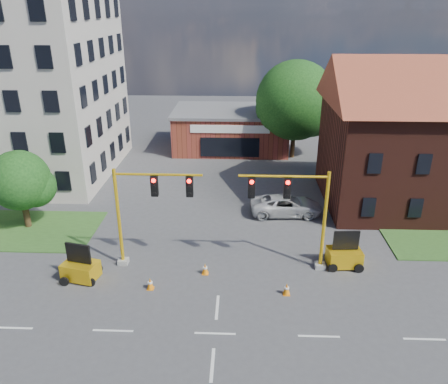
{
  "coord_description": "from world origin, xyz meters",
  "views": [
    {
      "loc": [
        1.09,
        -16.68,
        14.63
      ],
      "look_at": [
        0.04,
        10.0,
        3.18
      ],
      "focal_mm": 35.0,
      "sensor_mm": 36.0,
      "label": 1
    }
  ],
  "objects_px": {
    "signal_mast_west": "(145,206)",
    "pickup_white": "(286,205)",
    "trailer_east": "(344,256)",
    "signal_mast_east": "(297,209)",
    "trailer_west": "(81,269)"
  },
  "relations": [
    {
      "from": "trailer_west",
      "to": "signal_mast_west",
      "type": "bearing_deg",
      "value": 38.58
    },
    {
      "from": "signal_mast_east",
      "to": "trailer_west",
      "type": "height_order",
      "value": "signal_mast_east"
    },
    {
      "from": "signal_mast_west",
      "to": "signal_mast_east",
      "type": "distance_m",
      "value": 8.71
    },
    {
      "from": "pickup_white",
      "to": "signal_mast_west",
      "type": "bearing_deg",
      "value": 126.42
    },
    {
      "from": "signal_mast_east",
      "to": "trailer_west",
      "type": "bearing_deg",
      "value": -172.08
    },
    {
      "from": "signal_mast_east",
      "to": "pickup_white",
      "type": "bearing_deg",
      "value": 88.12
    },
    {
      "from": "signal_mast_east",
      "to": "trailer_east",
      "type": "height_order",
      "value": "signal_mast_east"
    },
    {
      "from": "signal_mast_west",
      "to": "pickup_white",
      "type": "distance_m",
      "value": 12.01
    },
    {
      "from": "signal_mast_west",
      "to": "trailer_east",
      "type": "relative_size",
      "value": 2.74
    },
    {
      "from": "signal_mast_west",
      "to": "trailer_west",
      "type": "relative_size",
      "value": 2.8
    },
    {
      "from": "signal_mast_east",
      "to": "trailer_west",
      "type": "relative_size",
      "value": 2.8
    },
    {
      "from": "signal_mast_east",
      "to": "pickup_white",
      "type": "relative_size",
      "value": 1.16
    },
    {
      "from": "signal_mast_west",
      "to": "pickup_white",
      "type": "xyz_separation_m",
      "value": [
        8.95,
        7.36,
        -3.18
      ]
    },
    {
      "from": "trailer_east",
      "to": "pickup_white",
      "type": "bearing_deg",
      "value": 107.97
    },
    {
      "from": "pickup_white",
      "to": "trailer_east",
      "type": "bearing_deg",
      "value": -160.87
    }
  ]
}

